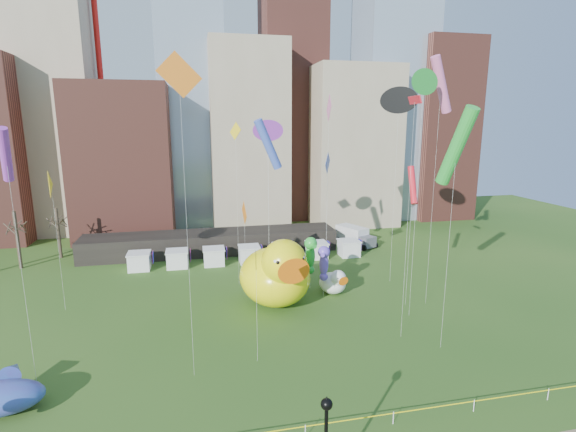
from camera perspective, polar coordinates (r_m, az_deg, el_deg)
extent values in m
cube|color=gray|center=(88.39, -28.52, 11.66)|extent=(14.00, 12.00, 42.00)
cube|color=brown|center=(80.24, -20.83, 6.69)|extent=(16.00, 14.00, 26.00)
cube|color=#8C9EB2|center=(87.45, -12.64, 17.09)|extent=(12.00, 12.00, 55.00)
cube|color=gray|center=(83.73, -5.35, 10.36)|extent=(14.00, 14.00, 34.00)
cube|color=brown|center=(92.47, 0.55, 21.14)|extent=(12.00, 12.00, 68.00)
cube|color=gray|center=(86.61, 8.26, 9.02)|extent=(16.00, 14.00, 30.00)
cube|color=#8C9EB2|center=(94.17, 13.46, 14.54)|extent=(14.00, 12.00, 48.00)
cube|color=brown|center=(97.04, 19.23, 10.58)|extent=(12.00, 12.00, 36.00)
cylinder|color=red|center=(90.43, -24.05, 22.95)|extent=(1.00, 1.00, 76.00)
cylinder|color=red|center=(96.07, 11.01, 23.02)|extent=(1.00, 1.00, 76.00)
cube|color=black|center=(67.53, -9.99, -3.44)|extent=(38.00, 6.00, 3.20)
cube|color=white|center=(62.38, -18.99, -5.72)|extent=(2.80, 2.80, 2.20)
cube|color=red|center=(62.04, -17.36, -5.22)|extent=(0.08, 1.40, 1.60)
cube|color=white|center=(61.95, -14.38, -5.55)|extent=(2.80, 2.80, 2.20)
cube|color=red|center=(61.75, -12.73, -5.04)|extent=(0.08, 1.40, 1.60)
cube|color=white|center=(61.92, -9.73, -5.35)|extent=(2.80, 2.80, 2.20)
cube|color=red|center=(61.86, -8.08, -4.82)|extent=(0.08, 1.40, 1.60)
cube|color=white|center=(62.29, -5.12, -5.11)|extent=(2.80, 2.80, 2.20)
cube|color=red|center=(62.38, -3.48, -4.58)|extent=(0.08, 1.40, 1.60)
cube|color=white|center=(63.06, -0.59, -4.85)|extent=(2.80, 2.80, 2.20)
cube|color=red|center=(63.28, 1.01, -4.31)|extent=(0.08, 1.40, 1.60)
cube|color=white|center=(64.21, 3.80, -4.56)|extent=(2.80, 2.80, 2.20)
cube|color=red|center=(64.57, 5.34, -4.03)|extent=(0.08, 1.40, 1.60)
cube|color=white|center=(65.72, 8.01, -4.26)|extent=(2.80, 2.80, 2.20)
cube|color=red|center=(66.21, 9.48, -3.74)|extent=(0.08, 1.40, 1.60)
cylinder|color=#382B21|center=(69.21, -32.04, -2.71)|extent=(0.44, 0.44, 8.00)
cylinder|color=#382B21|center=(71.72, -27.97, -2.01)|extent=(0.44, 0.44, 7.50)
cylinder|color=white|center=(30.55, 2.30, -26.47)|extent=(0.06, 0.06, 0.90)
cylinder|color=white|center=(32.29, 13.70, -24.42)|extent=(0.06, 0.06, 0.90)
cylinder|color=white|center=(34.98, 23.28, -21.96)|extent=(0.06, 0.06, 0.90)
cylinder|color=white|center=(38.44, 31.05, -19.48)|extent=(0.06, 0.06, 0.90)
cube|color=#FFEE0D|center=(30.33, 2.30, -25.96)|extent=(50.00, 0.02, 0.07)
ellipsoid|color=#FFF30D|center=(47.69, -1.77, -7.98)|extent=(8.98, 10.05, 6.24)
ellipsoid|color=#FFF30D|center=(50.80, -3.14, -6.90)|extent=(2.32, 1.95, 2.53)
sphere|color=#FFF30D|center=(44.40, -0.52, -6.08)|extent=(5.44, 5.44, 4.69)
cone|color=orange|center=(42.70, 0.47, -7.06)|extent=(2.91, 2.53, 2.58)
sphere|color=white|center=(42.62, -1.50, -5.99)|extent=(0.84, 0.84, 0.84)
sphere|color=white|center=(43.55, 1.69, -5.59)|extent=(0.84, 0.84, 0.84)
sphere|color=black|center=(42.27, -1.31, -6.14)|extent=(0.42, 0.42, 0.42)
sphere|color=black|center=(43.21, 1.91, -5.74)|extent=(0.42, 0.42, 0.42)
ellipsoid|color=white|center=(51.40, 5.86, -8.78)|extent=(3.85, 4.18, 2.43)
ellipsoid|color=white|center=(52.44, 5.00, -8.41)|extent=(0.96, 0.84, 0.99)
sphere|color=white|center=(50.24, 6.62, -8.11)|extent=(2.30, 2.30, 1.83)
cone|color=orange|center=(49.68, 7.15, -8.44)|extent=(1.21, 1.09, 1.01)
sphere|color=white|center=(49.49, 6.50, -8.13)|extent=(0.33, 0.33, 0.33)
sphere|color=white|center=(50.06, 7.43, -7.91)|extent=(0.33, 0.33, 0.33)
sphere|color=black|center=(49.38, 6.60, -8.18)|extent=(0.16, 0.16, 0.16)
sphere|color=black|center=(49.95, 7.54, -7.96)|extent=(0.16, 0.16, 0.16)
cylinder|color=silver|center=(52.34, 2.92, -7.40)|extent=(0.03, 0.03, 4.05)
ellipsoid|color=green|center=(51.70, 2.94, -5.28)|extent=(1.28, 1.10, 2.97)
sphere|color=green|center=(51.10, 3.01, -3.63)|extent=(1.70, 1.70, 1.51)
cone|color=green|center=(50.49, 3.21, -3.92)|extent=(0.65, 1.01, 0.53)
sphere|color=green|center=(52.28, 2.91, -7.05)|extent=(1.06, 1.06, 1.06)
cylinder|color=silver|center=(49.92, 4.70, -8.46)|extent=(0.03, 0.03, 3.97)
ellipsoid|color=#6545CF|center=(49.26, 4.74, -6.30)|extent=(1.32, 1.23, 2.70)
sphere|color=#6545CF|center=(48.68, 4.83, -4.74)|extent=(1.82, 1.82, 1.38)
cone|color=#6545CF|center=(48.14, 5.04, -5.02)|extent=(0.79, 0.98, 0.48)
sphere|color=#6545CF|center=(49.81, 4.70, -7.97)|extent=(0.96, 0.96, 0.96)
cone|color=#433693|center=(40.06, -32.42, -16.72)|extent=(1.64, 1.85, 1.55)
sphere|color=black|center=(24.05, 5.11, -23.45)|extent=(0.62, 0.62, 0.62)
cone|color=black|center=(23.86, 5.13, -22.80)|extent=(0.22, 0.22, 0.28)
cube|color=silver|center=(71.89, 8.40, -2.40)|extent=(4.51, 5.85, 2.64)
cube|color=#595960|center=(69.79, 10.36, -3.36)|extent=(3.00, 2.74, 1.69)
cylinder|color=black|center=(70.01, 8.72, -3.79)|extent=(0.64, 0.97, 0.95)
cylinder|color=black|center=(71.86, 10.19, -3.43)|extent=(0.64, 0.97, 0.95)
cylinder|color=black|center=(72.45, 6.69, -3.19)|extent=(0.64, 0.97, 0.95)
cylinder|color=black|center=(74.24, 8.17, -2.85)|extent=(0.64, 0.97, 0.95)
cylinder|color=silver|center=(39.62, 15.45, -1.16)|extent=(0.02, 0.02, 21.40)
cube|color=red|center=(38.67, 16.37, 14.46)|extent=(0.48, 2.15, 0.67)
cylinder|color=silver|center=(52.72, 5.19, 2.36)|extent=(0.02, 0.02, 21.22)
cube|color=pink|center=(52.00, 5.41, 13.97)|extent=(0.45, 3.16, 3.19)
cylinder|color=silver|center=(53.81, 13.82, 2.74)|extent=(0.02, 0.02, 22.10)
cone|color=black|center=(53.20, 14.43, 14.56)|extent=(2.38, 2.45, 3.04)
cylinder|color=silver|center=(44.22, 16.49, 1.35)|extent=(0.02, 0.02, 23.24)
cone|color=green|center=(43.67, 17.44, 16.50)|extent=(2.35, 1.11, 2.39)
cylinder|color=silver|center=(51.77, -6.69, 0.69)|extent=(0.02, 0.02, 18.63)
cube|color=yellow|center=(50.76, -6.95, 11.05)|extent=(1.14, 1.75, 2.06)
cylinder|color=silver|center=(48.79, -2.54, -0.77)|extent=(0.02, 0.02, 17.25)
cylinder|color=blue|center=(47.61, -2.64, 9.40)|extent=(3.42, 1.89, 5.59)
cylinder|color=silver|center=(50.82, -5.66, -4.83)|extent=(0.02, 0.02, 9.48)
cube|color=orange|center=(49.65, -5.78, 0.41)|extent=(0.25, 2.64, 2.64)
cylinder|color=silver|center=(52.32, -2.59, 0.90)|extent=(0.02, 0.02, 18.67)
cone|color=purple|center=(51.33, -2.69, 11.18)|extent=(2.49, 0.57, 2.47)
cylinder|color=silver|center=(48.07, 15.63, -3.89)|extent=(0.02, 0.02, 13.22)
cylinder|color=red|center=(46.74, 16.09, 3.92)|extent=(1.02, 2.39, 3.93)
cylinder|color=silver|center=(47.99, 18.54, 2.04)|extent=(0.02, 0.02, 23.25)
cylinder|color=pink|center=(47.49, 19.51, 15.99)|extent=(3.42, 2.16, 5.62)
cylinder|color=silver|center=(36.32, -4.14, -12.50)|extent=(0.02, 0.02, 8.78)
cube|color=black|center=(34.72, -4.25, -5.89)|extent=(0.28, 1.75, 1.77)
cylinder|color=silver|center=(39.17, 20.33, -4.47)|extent=(0.02, 0.02, 17.66)
cylinder|color=green|center=(37.73, 21.32, 8.51)|extent=(1.72, 3.96, 6.53)
cylinder|color=silver|center=(50.74, -27.98, -3.87)|extent=(0.02, 0.02, 13.53)
cone|color=yellow|center=(49.48, -28.76, 3.70)|extent=(1.17, 2.72, 2.74)
cylinder|color=silver|center=(60.66, 5.11, 0.29)|extent=(0.02, 0.02, 14.22)
cube|color=blue|center=(59.62, 5.24, 6.99)|extent=(1.48, 2.61, 2.98)
cylinder|color=silver|center=(32.68, -13.13, -2.61)|extent=(0.02, 0.02, 22.73)
cube|color=orange|center=(31.82, -14.15, 17.60)|extent=(3.10, 0.18, 3.10)
cylinder|color=silver|center=(37.19, -31.62, -6.64)|extent=(0.02, 0.02, 17.38)
cylinder|color=purple|center=(35.65, -33.17, 6.76)|extent=(1.43, 2.38, 3.90)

